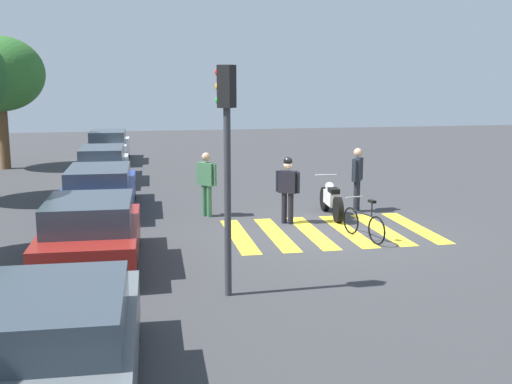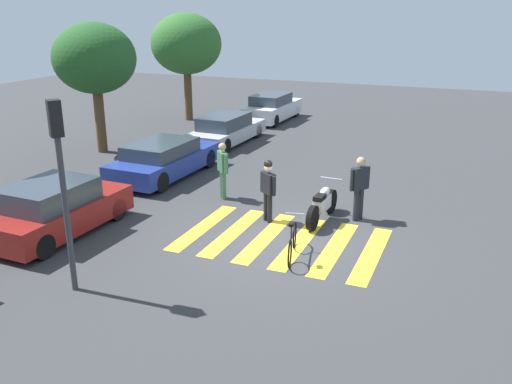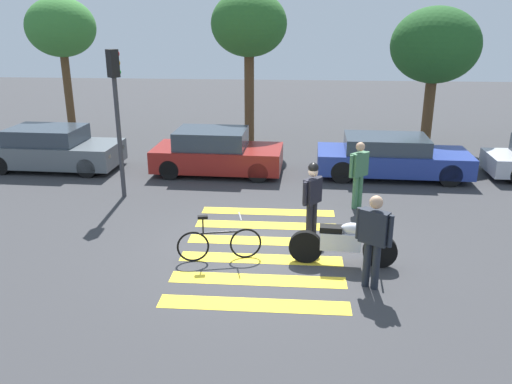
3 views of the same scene
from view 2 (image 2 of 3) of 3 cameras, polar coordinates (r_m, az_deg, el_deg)
name	(u,v)px [view 2 (image 2 of 3)]	position (r m, az deg, el deg)	size (l,w,h in m)	color
ground_plane	(282,240)	(13.87, 2.75, -5.01)	(60.00, 60.00, 0.00)	#38383A
police_motorcycle	(322,205)	(15.00, 6.93, -1.33)	(2.16, 0.62, 1.06)	black
leaning_bicycle	(292,243)	(12.82, 3.80, -5.28)	(1.70, 0.54, 0.99)	black
officer_on_foot	(360,184)	(15.04, 10.75, 0.83)	(0.61, 0.45, 1.79)	#1E232D
officer_by_motorcycle	(268,187)	(14.70, 1.26, 0.57)	(0.44, 0.55, 1.74)	black
pedestrian_bystander	(223,167)	(16.53, -3.49, 2.63)	(0.53, 0.50, 1.75)	#3F724C
crosswalk_stripes	(282,240)	(13.87, 2.75, -4.99)	(3.36, 4.95, 0.01)	yellow
car_maroon_wagon	(55,209)	(14.94, -20.23, -1.70)	(4.04, 1.98, 1.40)	black
car_blue_hatchback	(164,159)	(19.08, -9.54, 3.40)	(4.64, 2.02, 1.26)	black
car_silver_sedan	(226,130)	(23.56, -3.13, 6.50)	(4.63, 1.81, 1.26)	black
car_white_van	(272,108)	(28.44, 1.69, 8.76)	(4.34, 1.82, 1.39)	black
traffic_light_pole	(61,166)	(11.22, -19.70, 2.59)	(0.34, 0.35, 3.95)	#38383D
street_tree_far	(95,59)	(22.56, -16.49, 13.15)	(3.19, 3.19, 5.07)	brown
street_tree_end	(186,44)	(28.52, -7.28, 15.02)	(3.53, 3.53, 5.34)	brown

